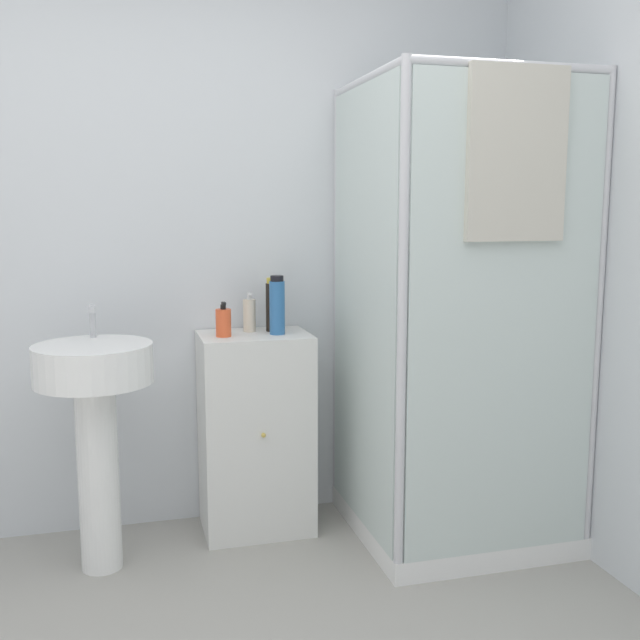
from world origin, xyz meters
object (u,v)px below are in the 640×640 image
Objects in this scene: sink at (95,407)px; soap_dispenser at (223,322)px; shampoo_bottle_tall_black at (272,305)px; lotion_bottle_white at (249,315)px; shampoo_bottle_blue at (277,306)px.

sink is 6.97× the size of soap_dispenser.
soap_dispenser is at bearing -159.26° from shampoo_bottle_tall_black.
soap_dispenser is at bearing 18.68° from sink.
lotion_bottle_white is (-0.10, 0.01, -0.04)m from shampoo_bottle_tall_black.
shampoo_bottle_blue is at bearing -43.81° from lotion_bottle_white.
shampoo_bottle_blue reaches higher than lotion_bottle_white.
soap_dispenser is 0.85× the size of lotion_bottle_white.
shampoo_bottle_tall_black is 0.09m from shampoo_bottle_blue.
shampoo_bottle_blue is at bearing -0.40° from soap_dispenser.
shampoo_bottle_blue is 1.45× the size of lotion_bottle_white.
lotion_bottle_white reaches higher than soap_dispenser.
shampoo_bottle_tall_black is 1.35× the size of lotion_bottle_white.
lotion_bottle_white is (0.65, 0.27, 0.29)m from sink.
sink is 0.86m from shampoo_bottle_tall_black.
sink is at bearing -157.18° from lotion_bottle_white.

